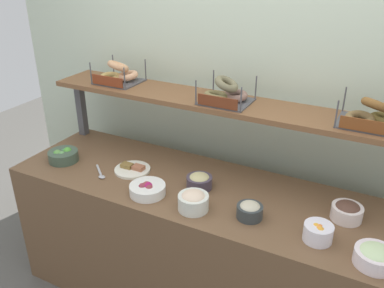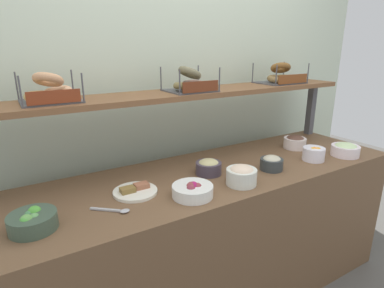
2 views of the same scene
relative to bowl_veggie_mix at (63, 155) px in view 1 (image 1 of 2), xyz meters
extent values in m
cube|color=beige|center=(0.96, 0.66, 0.31)|extent=(3.56, 0.06, 2.40)
cube|color=brown|center=(0.96, 0.11, -0.46)|extent=(2.36, 0.70, 0.85)
cube|color=#4C4C51|center=(-0.16, 0.38, 0.16)|extent=(0.05, 0.05, 0.40)
cube|color=brown|center=(0.96, 0.38, 0.38)|extent=(2.32, 0.32, 0.03)
cylinder|color=#3F5342|center=(0.00, 0.00, 0.00)|extent=(0.18, 0.18, 0.07)
sphere|color=#53AE41|center=(-0.02, -0.03, 0.02)|extent=(0.05, 0.05, 0.05)
sphere|color=#52A93B|center=(0.01, 0.03, 0.02)|extent=(0.05, 0.05, 0.05)
sphere|color=#66A54F|center=(-0.02, -0.02, 0.02)|extent=(0.05, 0.05, 0.05)
sphere|color=#65A45A|center=(0.01, -0.02, 0.02)|extent=(0.04, 0.04, 0.04)
sphere|color=#52905B|center=(-0.01, 0.02, 0.02)|extent=(0.03, 0.03, 0.03)
cylinder|color=white|center=(0.68, -0.08, -0.01)|extent=(0.20, 0.20, 0.06)
sphere|color=brown|center=(0.70, -0.09, 0.01)|extent=(0.04, 0.04, 0.04)
sphere|color=brown|center=(0.66, -0.10, 0.01)|extent=(0.04, 0.04, 0.04)
sphere|color=#8F3C40|center=(0.68, -0.08, 0.01)|extent=(0.05, 0.05, 0.05)
sphere|color=#A61B5A|center=(0.69, -0.08, 0.01)|extent=(0.05, 0.05, 0.05)
cylinder|color=#343B3D|center=(1.25, -0.03, 0.00)|extent=(0.13, 0.13, 0.07)
ellipsoid|color=beige|center=(1.25, -0.03, 0.02)|extent=(0.10, 0.10, 0.05)
cylinder|color=white|center=(1.84, -0.10, 0.00)|extent=(0.18, 0.18, 0.07)
ellipsoid|color=beige|center=(1.84, -0.10, 0.03)|extent=(0.14, 0.14, 0.05)
cylinder|color=white|center=(1.68, 0.18, 0.00)|extent=(0.15, 0.15, 0.07)
ellipsoid|color=brown|center=(1.68, 0.18, 0.03)|extent=(0.12, 0.12, 0.05)
cylinder|color=silver|center=(0.97, -0.10, 0.00)|extent=(0.16, 0.16, 0.08)
ellipsoid|color=beige|center=(0.97, -0.10, 0.04)|extent=(0.12, 0.12, 0.06)
cylinder|color=#453B4B|center=(0.90, 0.11, 0.00)|extent=(0.14, 0.14, 0.07)
ellipsoid|color=#C8BD81|center=(0.90, 0.11, 0.03)|extent=(0.11, 0.11, 0.05)
cylinder|color=white|center=(1.59, -0.05, 0.00)|extent=(0.13, 0.13, 0.08)
sphere|color=orange|center=(1.59, -0.05, 0.03)|extent=(0.03, 0.03, 0.03)
sphere|color=gold|center=(1.58, -0.05, 0.03)|extent=(0.04, 0.04, 0.04)
sphere|color=#F9953B|center=(1.59, -0.07, 0.03)|extent=(0.03, 0.03, 0.03)
sphere|color=#F5A230|center=(1.60, -0.07, 0.03)|extent=(0.04, 0.04, 0.04)
cylinder|color=white|center=(0.46, 0.09, -0.03)|extent=(0.22, 0.22, 0.01)
cube|color=olive|center=(0.42, 0.09, -0.01)|extent=(0.07, 0.05, 0.02)
cube|color=#A56344|center=(0.50, 0.10, -0.01)|extent=(0.07, 0.05, 0.02)
cube|color=#B7B7BC|center=(0.28, 0.00, -0.03)|extent=(0.11, 0.10, 0.01)
ellipsoid|color=#B7B7BC|center=(0.35, -0.06, -0.03)|extent=(0.04, 0.03, 0.01)
cube|color=#4C4C51|center=(0.18, 0.40, 0.40)|extent=(0.27, 0.24, 0.01)
cylinder|color=#4C4C51|center=(0.05, 0.29, 0.46)|extent=(0.01, 0.01, 0.14)
cylinder|color=#4C4C51|center=(0.31, 0.29, 0.46)|extent=(0.01, 0.01, 0.14)
cylinder|color=#4C4C51|center=(0.05, 0.52, 0.46)|extent=(0.01, 0.01, 0.14)
cylinder|color=#4C4C51|center=(0.31, 0.52, 0.46)|extent=(0.01, 0.01, 0.14)
cube|color=maroon|center=(0.18, 0.28, 0.43)|extent=(0.23, 0.01, 0.06)
torus|color=tan|center=(0.13, 0.37, 0.43)|extent=(0.19, 0.19, 0.05)
torus|color=#DFA67C|center=(0.22, 0.44, 0.43)|extent=(0.20, 0.19, 0.06)
torus|color=tan|center=(0.18, 0.40, 0.50)|extent=(0.20, 0.20, 0.09)
cube|color=#4C4C51|center=(0.94, 0.37, 0.40)|extent=(0.27, 0.24, 0.01)
cylinder|color=#4C4C51|center=(0.81, 0.25, 0.46)|extent=(0.01, 0.01, 0.14)
cylinder|color=#4C4C51|center=(1.07, 0.25, 0.46)|extent=(0.01, 0.01, 0.14)
cylinder|color=#4C4C51|center=(0.81, 0.48, 0.46)|extent=(0.01, 0.01, 0.14)
cylinder|color=#4C4C51|center=(1.07, 0.48, 0.46)|extent=(0.01, 0.01, 0.14)
cube|color=maroon|center=(0.94, 0.25, 0.43)|extent=(0.23, 0.01, 0.06)
torus|color=olive|center=(0.89, 0.34, 0.43)|extent=(0.20, 0.20, 0.06)
torus|color=#846255|center=(0.98, 0.40, 0.43)|extent=(0.20, 0.20, 0.05)
torus|color=#726B4D|center=(0.94, 0.37, 0.50)|extent=(0.16, 0.15, 0.09)
cube|color=#4C4C51|center=(1.71, 0.39, 0.40)|extent=(0.32, 0.24, 0.01)
cylinder|color=#4C4C51|center=(1.55, 0.27, 0.46)|extent=(0.01, 0.01, 0.14)
cylinder|color=#4C4C51|center=(1.55, 0.50, 0.46)|extent=(0.01, 0.01, 0.14)
cube|color=brown|center=(1.71, 0.27, 0.43)|extent=(0.27, 0.01, 0.06)
torus|color=olive|center=(1.65, 0.36, 0.43)|extent=(0.14, 0.15, 0.05)
torus|color=brown|center=(1.75, 0.43, 0.42)|extent=(0.17, 0.17, 0.05)
torus|color=brown|center=(1.71, 0.39, 0.50)|extent=(0.20, 0.20, 0.09)
camera|label=1|loc=(1.77, -1.65, 1.18)|focal=38.25mm
camera|label=2|loc=(-0.03, -1.26, 0.66)|focal=29.68mm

